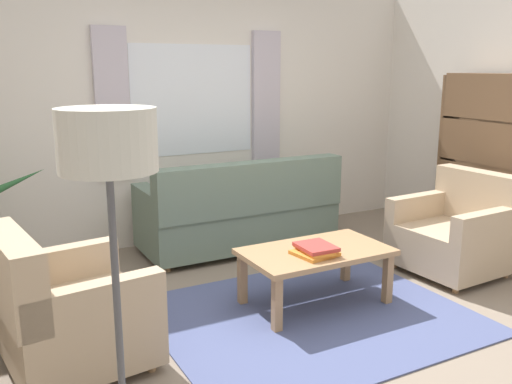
{
  "coord_description": "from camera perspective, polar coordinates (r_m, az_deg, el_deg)",
  "views": [
    {
      "loc": [
        -2.13,
        -3.09,
        1.78
      ],
      "look_at": [
        -0.08,
        0.7,
        0.8
      ],
      "focal_mm": 38.77,
      "sensor_mm": 36.0,
      "label": 1
    }
  ],
  "objects": [
    {
      "name": "bookshelf",
      "position": [
        5.83,
        22.51,
        2.04
      ],
      "size": [
        0.3,
        0.94,
        1.72
      ],
      "rotation": [
        0.0,
        0.0,
        1.57
      ],
      "color": "brown",
      "rests_on": "ground_plane"
    },
    {
      "name": "book_stack_on_table",
      "position": [
        4.07,
        6.11,
        -5.97
      ],
      "size": [
        0.31,
        0.32,
        0.07
      ],
      "color": "orange",
      "rests_on": "coffee_table"
    },
    {
      "name": "armchair_left",
      "position": [
        3.56,
        -19.06,
        -11.63
      ],
      "size": [
        0.92,
        0.94,
        0.88
      ],
      "rotation": [
        0.0,
        0.0,
        1.7
      ],
      "color": "tan",
      "rests_on": "ground_plane"
    },
    {
      "name": "coffee_table",
      "position": [
        4.22,
        6.17,
        -6.64
      ],
      "size": [
        1.1,
        0.64,
        0.44
      ],
      "color": "#A87F56",
      "rests_on": "ground_plane"
    },
    {
      "name": "wall_back",
      "position": [
        5.78,
        -6.68,
        7.95
      ],
      "size": [
        5.32,
        0.12,
        2.6
      ],
      "primitive_type": "cube",
      "color": "silver",
      "rests_on": "ground_plane"
    },
    {
      "name": "area_rug",
      "position": [
        4.15,
        5.73,
        -12.58
      ],
      "size": [
        2.2,
        1.84,
        0.01
      ],
      "primitive_type": "cube",
      "color": "#4C5684",
      "rests_on": "ground_plane"
    },
    {
      "name": "ground_plane",
      "position": [
        4.16,
        5.73,
        -12.66
      ],
      "size": [
        6.24,
        6.24,
        0.0
      ],
      "primitive_type": "plane",
      "color": "gray"
    },
    {
      "name": "standing_lamp",
      "position": [
        2.16,
        -14.91,
        1.97
      ],
      "size": [
        0.37,
        0.37,
        1.64
      ],
      "color": "#4C4C51",
      "rests_on": "ground_plane"
    },
    {
      "name": "couch",
      "position": [
        5.44,
        -1.61,
        -2.24
      ],
      "size": [
        1.9,
        0.82,
        0.92
      ],
      "rotation": [
        0.0,
        0.0,
        3.14
      ],
      "color": "slate",
      "rests_on": "ground_plane"
    },
    {
      "name": "armchair_right",
      "position": [
        5.19,
        19.97,
        -3.96
      ],
      "size": [
        0.86,
        0.88,
        0.88
      ],
      "rotation": [
        0.0,
        0.0,
        -1.52
      ],
      "color": "tan",
      "rests_on": "ground_plane"
    },
    {
      "name": "window_with_curtains",
      "position": [
        5.69,
        -6.41,
        9.39
      ],
      "size": [
        1.98,
        0.07,
        1.4
      ],
      "color": "white"
    }
  ]
}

